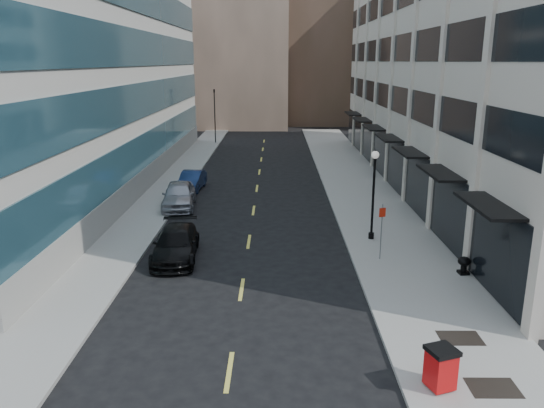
{
  "coord_description": "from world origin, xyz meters",
  "views": [
    {
      "loc": [
        1.41,
        -12.2,
        9.12
      ],
      "look_at": [
        1.24,
        10.68,
        2.94
      ],
      "focal_mm": 35.0,
      "sensor_mm": 36.0,
      "label": 1
    }
  ],
  "objects_px": {
    "trash_bin": "(441,367)",
    "lamppost": "(374,187)",
    "car_blue_sedan": "(192,181)",
    "urn_planter": "(464,264)",
    "traffic_signal": "(214,93)",
    "car_silver_sedan": "(179,195)",
    "sign_post": "(382,225)",
    "car_black_pickup": "(176,244)"
  },
  "relations": [
    {
      "from": "car_silver_sedan",
      "to": "sign_post",
      "type": "height_order",
      "value": "sign_post"
    },
    {
      "from": "traffic_signal",
      "to": "urn_planter",
      "type": "bearing_deg",
      "value": -68.64
    },
    {
      "from": "car_blue_sedan",
      "to": "lamppost",
      "type": "relative_size",
      "value": 0.88
    },
    {
      "from": "lamppost",
      "to": "sign_post",
      "type": "xyz_separation_m",
      "value": [
        -0.1,
        -2.97,
        -1.09
      ]
    },
    {
      "from": "traffic_signal",
      "to": "car_silver_sedan",
      "type": "xyz_separation_m",
      "value": [
        0.7,
        -27.39,
        -4.87
      ]
    },
    {
      "from": "car_silver_sedan",
      "to": "car_black_pickup",
      "type": "bearing_deg",
      "value": -86.64
    },
    {
      "from": "sign_post",
      "to": "urn_planter",
      "type": "bearing_deg",
      "value": -45.03
    },
    {
      "from": "car_black_pickup",
      "to": "traffic_signal",
      "type": "bearing_deg",
      "value": 89.46
    },
    {
      "from": "car_blue_sedan",
      "to": "urn_planter",
      "type": "relative_size",
      "value": 5.33
    },
    {
      "from": "traffic_signal",
      "to": "car_blue_sedan",
      "type": "xyz_separation_m",
      "value": [
        0.76,
        -22.49,
        -5.03
      ]
    },
    {
      "from": "trash_bin",
      "to": "lamppost",
      "type": "xyz_separation_m",
      "value": [
        0.34,
        13.12,
        2.1
      ]
    },
    {
      "from": "car_silver_sedan",
      "to": "car_blue_sedan",
      "type": "xyz_separation_m",
      "value": [
        0.06,
        4.9,
        -0.16
      ]
    },
    {
      "from": "car_black_pickup",
      "to": "urn_planter",
      "type": "height_order",
      "value": "car_black_pickup"
    },
    {
      "from": "trash_bin",
      "to": "lamppost",
      "type": "bearing_deg",
      "value": 68.32
    },
    {
      "from": "car_black_pickup",
      "to": "car_blue_sedan",
      "type": "relative_size",
      "value": 1.19
    },
    {
      "from": "trash_bin",
      "to": "car_blue_sedan",
      "type": "bearing_deg",
      "value": 93.6
    },
    {
      "from": "urn_planter",
      "to": "lamppost",
      "type": "bearing_deg",
      "value": 124.06
    },
    {
      "from": "traffic_signal",
      "to": "car_black_pickup",
      "type": "xyz_separation_m",
      "value": [
        2.15,
        -36.45,
        -5.0
      ]
    },
    {
      "from": "traffic_signal",
      "to": "car_silver_sedan",
      "type": "bearing_deg",
      "value": -88.54
    },
    {
      "from": "trash_bin",
      "to": "lamppost",
      "type": "relative_size",
      "value": 0.26
    },
    {
      "from": "trash_bin",
      "to": "traffic_signal",
      "type": "bearing_deg",
      "value": 83.64
    },
    {
      "from": "car_silver_sedan",
      "to": "lamppost",
      "type": "xyz_separation_m",
      "value": [
        11.2,
        -6.49,
        2.08
      ]
    },
    {
      "from": "trash_bin",
      "to": "lamppost",
      "type": "height_order",
      "value": "lamppost"
    },
    {
      "from": "lamppost",
      "to": "car_blue_sedan",
      "type": "bearing_deg",
      "value": 134.37
    },
    {
      "from": "car_blue_sedan",
      "to": "urn_planter",
      "type": "xyz_separation_m",
      "value": [
        14.34,
        -16.12,
        -0.06
      ]
    },
    {
      "from": "lamppost",
      "to": "urn_planter",
      "type": "relative_size",
      "value": 6.07
    },
    {
      "from": "traffic_signal",
      "to": "trash_bin",
      "type": "relative_size",
      "value": 5.57
    },
    {
      "from": "car_blue_sedan",
      "to": "sign_post",
      "type": "bearing_deg",
      "value": -48.31
    },
    {
      "from": "lamppost",
      "to": "sign_post",
      "type": "bearing_deg",
      "value": -91.98
    },
    {
      "from": "car_silver_sedan",
      "to": "urn_planter",
      "type": "height_order",
      "value": "car_silver_sedan"
    },
    {
      "from": "traffic_signal",
      "to": "lamppost",
      "type": "distance_m",
      "value": 36.02
    },
    {
      "from": "car_blue_sedan",
      "to": "lamppost",
      "type": "distance_m",
      "value": 16.09
    },
    {
      "from": "trash_bin",
      "to": "urn_planter",
      "type": "bearing_deg",
      "value": 46.91
    },
    {
      "from": "lamppost",
      "to": "urn_planter",
      "type": "xyz_separation_m",
      "value": [
        3.2,
        -4.73,
        -2.3
      ]
    },
    {
      "from": "sign_post",
      "to": "urn_planter",
      "type": "height_order",
      "value": "sign_post"
    },
    {
      "from": "traffic_signal",
      "to": "car_silver_sedan",
      "type": "distance_m",
      "value": 27.83
    },
    {
      "from": "car_silver_sedan",
      "to": "trash_bin",
      "type": "distance_m",
      "value": 22.41
    },
    {
      "from": "car_black_pickup",
      "to": "car_silver_sedan",
      "type": "xyz_separation_m",
      "value": [
        -1.45,
        9.06,
        0.13
      ]
    },
    {
      "from": "car_silver_sedan",
      "to": "urn_planter",
      "type": "relative_size",
      "value": 6.35
    },
    {
      "from": "sign_post",
      "to": "urn_planter",
      "type": "relative_size",
      "value": 3.42
    },
    {
      "from": "car_black_pickup",
      "to": "car_silver_sedan",
      "type": "bearing_deg",
      "value": 95.19
    },
    {
      "from": "traffic_signal",
      "to": "sign_post",
      "type": "bearing_deg",
      "value": -72.25
    }
  ]
}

